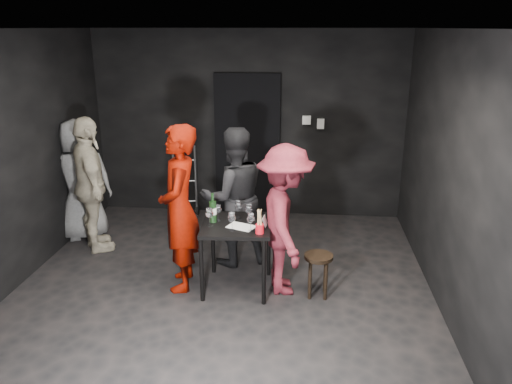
# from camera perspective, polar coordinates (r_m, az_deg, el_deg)

# --- Properties ---
(floor) EXTENTS (4.50, 5.00, 0.02)m
(floor) POSITION_cam_1_polar(r_m,az_deg,el_deg) (5.46, -4.00, -11.51)
(floor) COLOR black
(floor) RESTS_ON ground
(ceiling) EXTENTS (4.50, 5.00, 0.02)m
(ceiling) POSITION_cam_1_polar(r_m,az_deg,el_deg) (4.73, -4.76, 18.13)
(ceiling) COLOR silver
(ceiling) RESTS_ON ground
(wall_back) EXTENTS (4.50, 0.04, 2.70)m
(wall_back) POSITION_cam_1_polar(r_m,az_deg,el_deg) (7.34, -0.93, 7.65)
(wall_back) COLOR black
(wall_back) RESTS_ON ground
(wall_front) EXTENTS (4.50, 0.04, 2.70)m
(wall_front) POSITION_cam_1_polar(r_m,az_deg,el_deg) (2.69, -13.85, -12.70)
(wall_front) COLOR black
(wall_front) RESTS_ON ground
(wall_left) EXTENTS (0.04, 5.00, 2.70)m
(wall_left) POSITION_cam_1_polar(r_m,az_deg,el_deg) (5.76, -26.99, 2.63)
(wall_left) COLOR black
(wall_left) RESTS_ON ground
(wall_right) EXTENTS (0.04, 5.00, 2.70)m
(wall_right) POSITION_cam_1_polar(r_m,az_deg,el_deg) (5.05, 21.68, 1.36)
(wall_right) COLOR black
(wall_right) RESTS_ON ground
(doorway) EXTENTS (0.95, 0.10, 2.10)m
(doorway) POSITION_cam_1_polar(r_m,az_deg,el_deg) (7.34, -0.97, 5.26)
(doorway) COLOR black
(doorway) RESTS_ON ground
(wallbox_upper) EXTENTS (0.12, 0.06, 0.12)m
(wallbox_upper) POSITION_cam_1_polar(r_m,az_deg,el_deg) (7.22, 5.80, 8.19)
(wallbox_upper) COLOR #B7B7B2
(wallbox_upper) RESTS_ON wall_back
(wallbox_lower) EXTENTS (0.10, 0.06, 0.14)m
(wallbox_lower) POSITION_cam_1_polar(r_m,az_deg,el_deg) (7.23, 7.39, 7.74)
(wallbox_lower) COLOR #B7B7B2
(wallbox_lower) RESTS_ON wall_back
(hand_truck) EXTENTS (0.37, 0.32, 1.08)m
(hand_truck) POSITION_cam_1_polar(r_m,az_deg,el_deg) (7.54, -8.06, -1.27)
(hand_truck) COLOR #B2B2B7
(hand_truck) RESTS_ON floor
(tasting_table) EXTENTS (0.72, 0.72, 0.75)m
(tasting_table) POSITION_cam_1_polar(r_m,az_deg,el_deg) (5.29, -2.24, -4.59)
(tasting_table) COLOR black
(tasting_table) RESTS_ON floor
(stool) EXTENTS (0.30, 0.30, 0.47)m
(stool) POSITION_cam_1_polar(r_m,az_deg,el_deg) (5.29, 7.13, -8.23)
(stool) COLOR black
(stool) RESTS_ON floor
(server_red) EXTENTS (0.63, 0.85, 2.14)m
(server_red) POSITION_cam_1_polar(r_m,az_deg,el_deg) (5.25, -8.82, -0.13)
(server_red) COLOR #770C00
(server_red) RESTS_ON floor
(woman_black) EXTENTS (1.00, 0.80, 1.82)m
(woman_black) POSITION_cam_1_polar(r_m,az_deg,el_deg) (5.80, -2.55, 0.20)
(woman_black) COLOR black
(woman_black) RESTS_ON floor
(man_maroon) EXTENTS (0.71, 1.18, 1.72)m
(man_maroon) POSITION_cam_1_polar(r_m,az_deg,el_deg) (5.18, 3.37, -2.67)
(man_maroon) COLOR maroon
(man_maroon) RESTS_ON floor
(bystander_cream) EXTENTS (1.08, 1.25, 1.94)m
(bystander_cream) POSITION_cam_1_polar(r_m,az_deg,el_deg) (6.44, -18.47, 1.71)
(bystander_cream) COLOR #C0B498
(bystander_cream) RESTS_ON floor
(bystander_grey) EXTENTS (0.96, 0.80, 1.73)m
(bystander_grey) POSITION_cam_1_polar(r_m,az_deg,el_deg) (6.91, -19.50, 1.78)
(bystander_grey) COLOR gray
(bystander_grey) RESTS_ON floor
(tasting_mat) EXTENTS (0.33, 0.27, 0.00)m
(tasting_mat) POSITION_cam_1_polar(r_m,az_deg,el_deg) (5.16, -1.70, -3.98)
(tasting_mat) COLOR white
(tasting_mat) RESTS_ON tasting_table
(wine_glass_a) EXTENTS (0.11, 0.11, 0.22)m
(wine_glass_a) POSITION_cam_1_polar(r_m,az_deg,el_deg) (5.16, -5.34, -2.79)
(wine_glass_a) COLOR white
(wine_glass_a) RESTS_ON tasting_table
(wine_glass_b) EXTENTS (0.08, 0.08, 0.20)m
(wine_glass_b) POSITION_cam_1_polar(r_m,az_deg,el_deg) (5.30, -4.36, -2.30)
(wine_glass_b) COLOR white
(wine_glass_b) RESTS_ON tasting_table
(wine_glass_c) EXTENTS (0.11, 0.11, 0.21)m
(wine_glass_c) POSITION_cam_1_polar(r_m,az_deg,el_deg) (5.36, -2.04, -1.95)
(wine_glass_c) COLOR white
(wine_glass_c) RESTS_ON tasting_table
(wine_glass_d) EXTENTS (0.08, 0.08, 0.21)m
(wine_glass_d) POSITION_cam_1_polar(r_m,az_deg,el_deg) (5.04, -2.77, -3.28)
(wine_glass_d) COLOR white
(wine_glass_d) RESTS_ON tasting_table
(wine_glass_e) EXTENTS (0.10, 0.10, 0.21)m
(wine_glass_e) POSITION_cam_1_polar(r_m,az_deg,el_deg) (5.02, -0.60, -3.39)
(wine_glass_e) COLOR white
(wine_glass_e) RESTS_ON tasting_table
(wine_glass_f) EXTENTS (0.10, 0.10, 0.21)m
(wine_glass_f) POSITION_cam_1_polar(r_m,az_deg,el_deg) (5.26, -0.86, -2.36)
(wine_glass_f) COLOR white
(wine_glass_f) RESTS_ON tasting_table
(wine_bottle) EXTENTS (0.08, 0.08, 0.32)m
(wine_bottle) POSITION_cam_1_polar(r_m,az_deg,el_deg) (5.27, -4.95, -2.18)
(wine_bottle) COLOR black
(wine_bottle) RESTS_ON tasting_table
(breadstick_cup) EXTENTS (0.09, 0.09, 0.27)m
(breadstick_cup) POSITION_cam_1_polar(r_m,az_deg,el_deg) (4.96, 0.42, -3.44)
(breadstick_cup) COLOR red
(breadstick_cup) RESTS_ON tasting_table
(reserved_card) EXTENTS (0.09, 0.14, 0.10)m
(reserved_card) POSITION_cam_1_polar(r_m,az_deg,el_deg) (5.17, 0.68, -3.36)
(reserved_card) COLOR white
(reserved_card) RESTS_ON tasting_table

